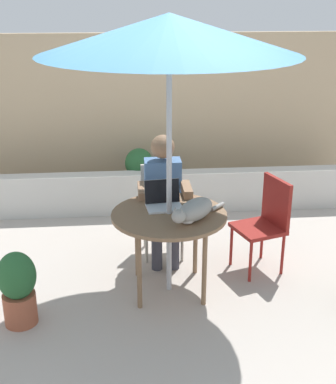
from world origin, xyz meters
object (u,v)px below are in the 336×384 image
object	(u,v)px
patio_table	(169,220)
potted_plant_near_fence	(139,174)
laptop	(163,199)
patio_umbrella	(169,34)
cat	(194,211)
person_seated	(163,192)
potted_plant_corner	(18,287)
chair_empty	(267,218)
chair_occupied	(162,203)

from	to	relation	value
patio_table	potted_plant_near_fence	size ratio (longest dim) A/B	1.37
laptop	potted_plant_near_fence	xyz separation A→B (m)	(-0.14, 1.82, -0.40)
patio_umbrella	laptop	bearing A→B (deg)	102.23
patio_table	cat	size ratio (longest dim) A/B	1.95
patio_umbrella	person_seated	size ratio (longest dim) A/B	1.89
person_seated	potted_plant_corner	bearing A→B (deg)	-140.60
chair_empty	potted_plant_corner	world-z (taller)	chair_empty
chair_occupied	potted_plant_near_fence	size ratio (longest dim) A/B	1.24
chair_occupied	potted_plant_corner	world-z (taller)	chair_occupied
patio_table	chair_empty	world-z (taller)	chair_empty
patio_umbrella	chair_occupied	bearing A→B (deg)	90.00
chair_occupied	patio_table	bearing A→B (deg)	-90.00
cat	potted_plant_corner	distance (m)	1.48
potted_plant_near_fence	laptop	bearing A→B (deg)	-85.50
laptop	potted_plant_corner	size ratio (longest dim) A/B	0.53
potted_plant_corner	laptop	bearing A→B (deg)	25.57
person_seated	potted_plant_near_fence	world-z (taller)	person_seated
chair_occupied	cat	world-z (taller)	cat
patio_umbrella	potted_plant_near_fence	distance (m)	2.65
chair_occupied	cat	distance (m)	0.97
person_seated	cat	distance (m)	0.78
chair_occupied	cat	xyz separation A→B (m)	(0.18, -0.91, 0.29)
patio_table	cat	world-z (taller)	cat
patio_umbrella	potted_plant_near_fence	xyz separation A→B (m)	(-0.18, 1.98, -1.76)
patio_table	person_seated	size ratio (longest dim) A/B	0.79
patio_table	potted_plant_near_fence	xyz separation A→B (m)	(-0.18, 1.98, -0.27)
laptop	potted_plant_corner	xyz separation A→B (m)	(-1.16, -0.56, -0.46)
patio_table	laptop	size ratio (longest dim) A/B	2.95
patio_table	cat	distance (m)	0.28
potted_plant_near_fence	patio_table	bearing A→B (deg)	-84.85
patio_umbrella	potted_plant_corner	size ratio (longest dim) A/B	3.76
chair_empty	patio_table	bearing A→B (deg)	-161.72
laptop	potted_plant_near_fence	distance (m)	1.86
laptop	potted_plant_corner	bearing A→B (deg)	-154.43
chair_occupied	person_seated	xyz separation A→B (m)	(-0.00, -0.16, 0.17)
potted_plant_near_fence	chair_empty	bearing A→B (deg)	-56.76
patio_umbrella	cat	distance (m)	1.36
chair_empty	potted_plant_corner	distance (m)	2.24
person_seated	cat	world-z (taller)	person_seated
chair_occupied	laptop	world-z (taller)	laptop
chair_occupied	cat	size ratio (longest dim) A/B	1.77
patio_table	potted_plant_corner	distance (m)	1.31
patio_umbrella	potted_plant_near_fence	bearing A→B (deg)	95.15
laptop	potted_plant_near_fence	world-z (taller)	laptop
chair_occupied	person_seated	distance (m)	0.23
patio_table	potted_plant_near_fence	distance (m)	2.01
patio_umbrella	chair_empty	size ratio (longest dim) A/B	2.62
chair_empty	laptop	distance (m)	1.00
chair_occupied	potted_plant_corner	distance (m)	1.67
patio_table	patio_umbrella	distance (m)	1.49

